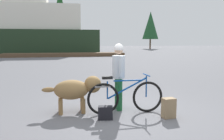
% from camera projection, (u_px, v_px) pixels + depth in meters
% --- Properties ---
extents(ground_plane, '(160.00, 160.00, 0.00)m').
position_uv_depth(ground_plane, '(124.00, 113.00, 5.73)').
color(ground_plane, slate).
extents(bicycle, '(1.85, 0.44, 0.93)m').
position_uv_depth(bicycle, '(125.00, 97.00, 5.66)').
color(bicycle, black).
rests_on(bicycle, ground_plane).
extents(person_cyclist, '(0.32, 0.53, 1.66)m').
position_uv_depth(person_cyclist, '(119.00, 71.00, 5.94)').
color(person_cyclist, '#19592D').
rests_on(person_cyclist, ground_plane).
extents(dog, '(1.42, 0.56, 0.88)m').
position_uv_depth(dog, '(76.00, 89.00, 5.75)').
color(dog, olive).
rests_on(dog, ground_plane).
extents(backpack, '(0.30, 0.23, 0.45)m').
position_uv_depth(backpack, '(169.00, 108.00, 5.36)').
color(backpack, '#8C7251').
rests_on(backpack, ground_plane).
extents(handbag_pannier, '(0.35, 0.24, 0.29)m').
position_uv_depth(handbag_pannier, '(105.00, 113.00, 5.26)').
color(handbag_pannier, black).
rests_on(handbag_pannier, ground_plane).
extents(dock_pier, '(13.41, 2.01, 0.40)m').
position_uv_depth(dock_pier, '(65.00, 55.00, 26.94)').
color(dock_pier, brown).
rests_on(dock_pier, ground_plane).
extents(ferry_boat, '(23.00, 8.21, 8.75)m').
position_uv_depth(ferry_boat, '(10.00, 31.00, 31.35)').
color(ferry_boat, '#1E331E').
rests_on(ferry_boat, ground_plane).
extents(pine_tree_far_left, '(4.12, 4.12, 12.54)m').
position_uv_depth(pine_tree_far_left, '(0.00, 9.00, 46.41)').
color(pine_tree_far_left, '#4C331E').
rests_on(pine_tree_far_left, ground_plane).
extents(pine_tree_center, '(3.77, 3.77, 11.83)m').
position_uv_depth(pine_tree_center, '(60.00, 12.00, 45.58)').
color(pine_tree_center, '#4C331E').
rests_on(pine_tree_center, ground_plane).
extents(pine_tree_far_right, '(3.56, 3.56, 8.24)m').
position_uv_depth(pine_tree_far_right, '(150.00, 25.00, 52.76)').
color(pine_tree_far_right, '#4C331E').
rests_on(pine_tree_far_right, ground_plane).
extents(pine_tree_mid_back, '(4.26, 4.26, 12.54)m').
position_uv_depth(pine_tree_mid_back, '(14.00, 14.00, 52.82)').
color(pine_tree_mid_back, '#4C331E').
rests_on(pine_tree_mid_back, ground_plane).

